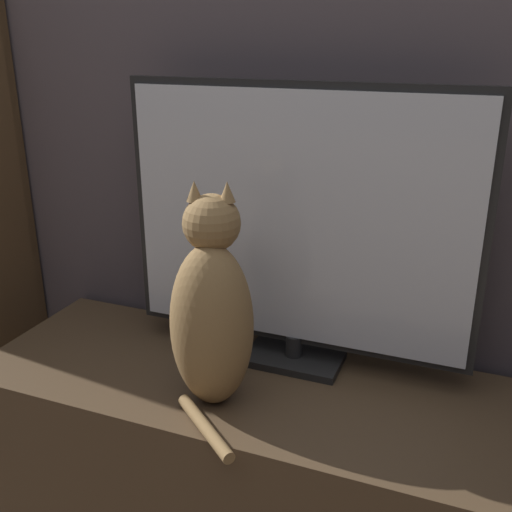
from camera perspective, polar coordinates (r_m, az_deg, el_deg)
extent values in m
cube|color=#564C51|center=(1.57, 6.08, 19.31)|extent=(4.80, 0.05, 2.60)
cube|color=brown|center=(1.67, 1.65, -19.58)|extent=(1.55, 0.51, 0.51)
cube|color=black|center=(1.62, 3.61, -9.69)|extent=(0.25, 0.15, 0.02)
cylinder|color=black|center=(1.60, 3.64, -8.48)|extent=(0.04, 0.04, 0.06)
cube|color=black|center=(1.47, 4.03, 3.39)|extent=(0.89, 0.02, 0.66)
cube|color=white|center=(1.46, 3.86, 3.24)|extent=(0.86, 0.01, 0.63)
ellipsoid|color=#997547|center=(1.37, -4.23, -6.65)|extent=(0.23, 0.22, 0.40)
ellipsoid|color=black|center=(1.43, -3.80, -6.23)|extent=(0.12, 0.08, 0.22)
sphere|color=#997547|center=(1.31, -4.26, 3.15)|extent=(0.16, 0.16, 0.13)
cone|color=#997547|center=(1.30, -5.90, 6.18)|extent=(0.04, 0.04, 0.04)
cone|color=#997547|center=(1.29, -2.76, 6.14)|extent=(0.04, 0.04, 0.04)
cylinder|color=#997547|center=(1.36, -4.89, -15.92)|extent=(0.20, 0.17, 0.03)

